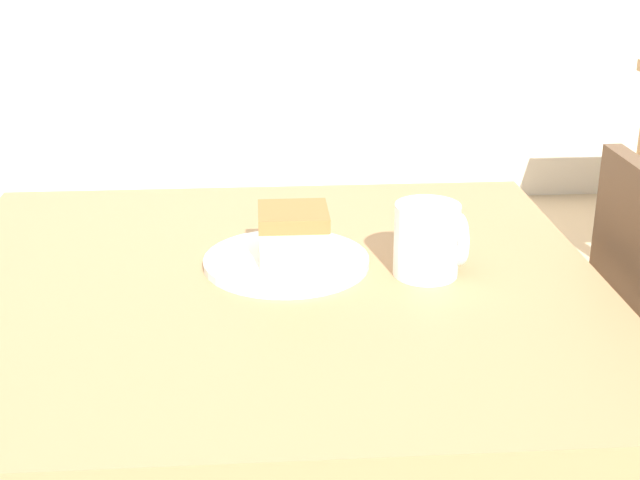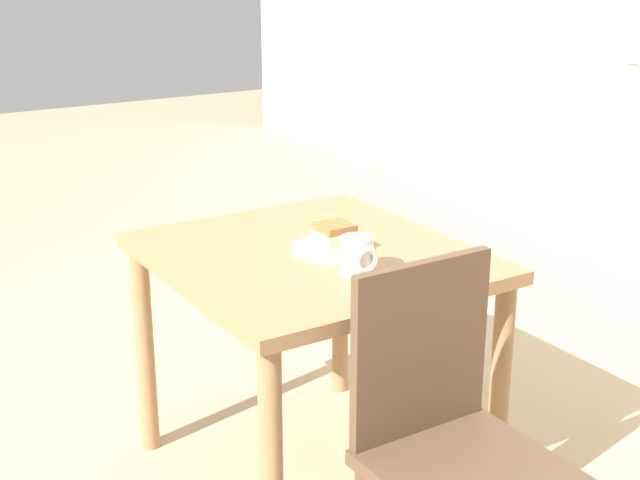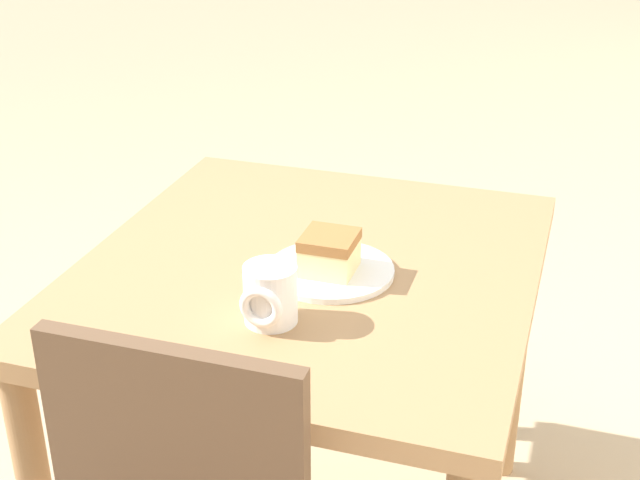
% 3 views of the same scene
% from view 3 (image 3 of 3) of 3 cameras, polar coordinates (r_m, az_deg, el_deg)
% --- Properties ---
extents(dining_table_near, '(0.94, 0.86, 0.75)m').
position_cam_3_polar(dining_table_near, '(1.77, -0.69, -4.63)').
color(dining_table_near, '#9E754C').
rests_on(dining_table_near, ground_plane).
extents(plate, '(0.24, 0.24, 0.01)m').
position_cam_3_polar(plate, '(1.67, 0.69, -1.96)').
color(plate, white).
rests_on(plate, dining_table_near).
extents(cake_slice, '(0.10, 0.10, 0.07)m').
position_cam_3_polar(cake_slice, '(1.64, 0.60, -0.80)').
color(cake_slice, beige).
rests_on(cake_slice, plate).
extents(coffee_mug, '(0.10, 0.09, 0.10)m').
position_cam_3_polar(coffee_mug, '(1.50, -3.24, -3.56)').
color(coffee_mug, white).
rests_on(coffee_mug, dining_table_near).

